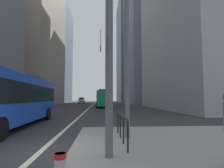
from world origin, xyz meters
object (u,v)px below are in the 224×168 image
object	(u,v)px
city_bus_red_receding	(103,98)
car_receding_near	(108,101)
car_oncoming_mid	(82,100)
car_oncoming_far	(44,103)
traffic_signal_gantry	(22,13)
city_bus_blue_oncoming	(12,97)
car_receding_far	(107,101)
street_lamp_post	(127,17)

from	to	relation	value
city_bus_red_receding	car_receding_near	xyz separation A→B (m)	(1.56, 11.51, -0.85)
car_oncoming_mid	car_oncoming_far	world-z (taller)	same
car_oncoming_far	car_oncoming_mid	bearing A→B (deg)	84.99
city_bus_red_receding	traffic_signal_gantry	distance (m)	31.48
traffic_signal_gantry	car_receding_near	bearing A→B (deg)	84.26
city_bus_blue_oncoming	car_oncoming_mid	size ratio (longest dim) A/B	2.67
city_bus_blue_oncoming	car_receding_near	xyz separation A→B (m)	(7.48, 36.40, -0.85)
car_receding_far	traffic_signal_gantry	bearing A→B (deg)	-95.21
city_bus_red_receding	car_receding_near	size ratio (longest dim) A/B	2.63
car_oncoming_mid	car_receding_near	world-z (taller)	same
car_receding_near	car_receding_far	size ratio (longest dim) A/B	1.03
car_oncoming_mid	car_oncoming_far	size ratio (longest dim) A/B	0.99
car_receding_near	car_receding_far	distance (m)	0.98
car_receding_far	car_oncoming_far	distance (m)	21.93
car_receding_near	car_oncoming_far	size ratio (longest dim) A/B	0.97
car_receding_far	city_bus_red_receding	bearing A→B (deg)	-95.71
car_receding_far	street_lamp_post	distance (m)	41.51
car_receding_far	street_lamp_post	world-z (taller)	street_lamp_post
city_bus_red_receding	car_oncoming_far	world-z (taller)	city_bus_red_receding
car_receding_far	car_receding_near	bearing A→B (deg)	-71.43
city_bus_blue_oncoming	car_receding_far	size ratio (longest dim) A/B	2.80
city_bus_blue_oncoming	car_receding_near	bearing A→B (deg)	78.38
city_bus_red_receding	car_receding_near	distance (m)	11.64
street_lamp_post	city_bus_red_receding	bearing A→B (deg)	91.17
city_bus_blue_oncoming	car_oncoming_mid	bearing A→B (deg)	90.93
city_bus_blue_oncoming	city_bus_red_receding	distance (m)	25.59
car_receding_near	traffic_signal_gantry	distance (m)	43.11
car_oncoming_mid	traffic_signal_gantry	world-z (taller)	traffic_signal_gantry
car_oncoming_far	street_lamp_post	bearing A→B (deg)	-65.60
car_oncoming_mid	city_bus_red_receding	bearing A→B (deg)	-74.62
city_bus_red_receding	car_receding_far	size ratio (longest dim) A/B	2.70
car_oncoming_mid	car_receding_far	bearing A→B (deg)	-56.44
city_bus_red_receding	car_oncoming_mid	bearing A→B (deg)	105.38
city_bus_blue_oncoming	traffic_signal_gantry	world-z (taller)	traffic_signal_gantry
traffic_signal_gantry	street_lamp_post	bearing A→B (deg)	36.04
city_bus_red_receding	car_receding_far	bearing A→B (deg)	84.29
city_bus_red_receding	car_oncoming_far	xyz separation A→B (m)	(-9.46, -6.70, -0.85)
traffic_signal_gantry	street_lamp_post	distance (m)	4.26
car_receding_far	traffic_signal_gantry	world-z (taller)	traffic_signal_gantry
city_bus_red_receding	car_oncoming_far	distance (m)	11.62
city_bus_blue_oncoming	car_receding_far	xyz separation A→B (m)	(7.17, 37.33, -0.85)
car_oncoming_mid	street_lamp_post	size ratio (longest dim) A/B	0.54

